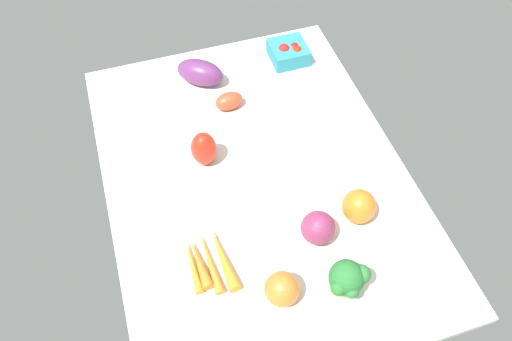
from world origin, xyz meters
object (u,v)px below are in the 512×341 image
Objects in this scene: heirloom_tomato_orange at (282,289)px; eggplant at (200,73)px; roma_tomato at (228,101)px; red_onion_center at (318,228)px; bell_pepper_red at (204,149)px; broccoli_head at (348,279)px; bell_pepper_orange at (359,206)px; carrot_bunch at (209,260)px; berry_basket at (289,52)px.

eggplant is (70.62, 0.48, -0.07)cm from heirloom_tomato_orange.
eggplant is at bearing 104.56° from roma_tomato.
red_onion_center is at bearing -48.19° from heirloom_tomato_orange.
heirloom_tomato_orange is 58.37cm from roma_tomato.
bell_pepper_red is 1.28× the size of red_onion_center.
broccoli_head is (-3.29, -13.29, 2.98)cm from heirloom_tomato_orange.
heirloom_tomato_orange is 0.75× the size of bell_pepper_red.
red_onion_center is 15.08cm from broccoli_head.
bell_pepper_red is (27.57, 30.87, 0.79)cm from bell_pepper_orange.
heirloom_tomato_orange is 18.33cm from carrot_bunch.
broccoli_head is at bearing -88.71° from roma_tomato.
carrot_bunch is at bearing 167.51° from bell_pepper_red.
eggplant is at bearing 93.56° from berry_basket.
bell_pepper_red is 0.60× the size of carrot_bunch.
berry_basket is at bearing -3.51° from bell_pepper_orange.
bell_pepper_red is at bearing 9.11° from heirloom_tomato_orange.
broccoli_head reaches higher than bell_pepper_orange.
carrot_bunch is at bearing -66.12° from eggplant.
carrot_bunch is at bearing 58.83° from broccoli_head.
bell_pepper_red is 29.87cm from eggplant.
roma_tomato is at bearing 24.09° from bell_pepper_orange.
carrot_bunch is 1.21× the size of eggplant.
broccoli_head is (-75.67, 14.52, 4.08)cm from berry_basket.
roma_tomato is 62.27cm from broccoli_head.
heirloom_tomato_orange is at bearing -53.52° from eggplant.
red_onion_center is at bearing 101.63° from bell_pepper_orange.
bell_pepper_red is at bearing 131.93° from berry_basket.
broccoli_head is at bearing 169.14° from berry_basket.
heirloom_tomato_orange is 0.45× the size of carrot_bunch.
bell_pepper_red is at bearing -12.49° from carrot_bunch.
berry_basket is 1.35× the size of roma_tomato.
carrot_bunch is at bearing 145.65° from berry_basket.
heirloom_tomato_orange is (-13.85, 24.23, -0.47)cm from bell_pepper_orange.
broccoli_head reaches higher than carrot_bunch.
berry_basket reaches higher than roma_tomato.
broccoli_head is at bearing -43.36° from eggplant.
roma_tomato is 0.73× the size of broccoli_head.
bell_pepper_orange is at bearing -60.24° from heirloom_tomato_orange.
berry_basket is at bearing -34.35° from carrot_bunch.
roma_tomato is 0.57× the size of eggplant.
eggplant is at bearing 23.52° from bell_pepper_orange.
roma_tomato is 13.42cm from eggplant.
red_onion_center reaches higher than heirloom_tomato_orange.
bell_pepper_orange is 1.12× the size of heirloom_tomato_orange.
berry_basket is (72.38, -27.81, -1.10)cm from heirloom_tomato_orange.
bell_pepper_red reaches higher than berry_basket.
berry_basket is 46.38cm from bell_pepper_red.
roma_tomato is (46.67, 8.47, -1.50)cm from red_onion_center.
bell_pepper_red is (41.42, 6.65, 1.27)cm from heirloom_tomato_orange.
bell_pepper_red is 0.93× the size of broccoli_head.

